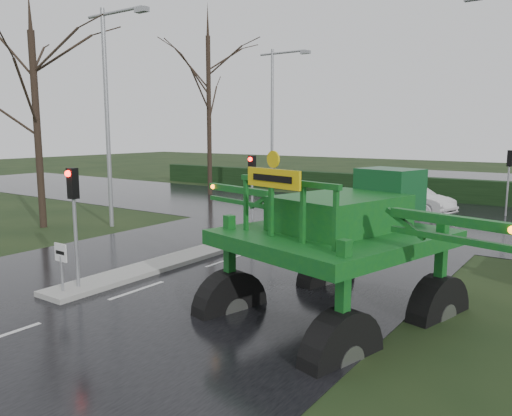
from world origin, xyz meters
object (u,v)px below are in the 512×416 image
Objects in this scene: traffic_signal_mid at (252,178)px; street_light_left_far at (276,109)px; keep_left_sign at (61,259)px; traffic_signal_far at (509,168)px; street_light_left_near at (111,99)px; crop_sprayer at (237,215)px; white_sedan at (411,213)px; traffic_signal_near at (74,202)px.

street_light_left_far is at bearing 118.86° from traffic_signal_mid.
keep_left_sign is 22.93m from traffic_signal_far.
street_light_left_near is at bearing 43.63° from traffic_signal_far.
crop_sprayer is 1.90× the size of white_sedan.
crop_sprayer is (-3.34, -19.42, -0.16)m from traffic_signal_far.
traffic_signal_mid is 11.35m from white_sedan.
street_light_left_near is at bearing -90.00° from street_light_left_far.
crop_sprayer is 17.64m from white_sedan.
traffic_signal_far is at bearing 0.03° from street_light_left_far.
white_sedan is (10.24, 12.02, -5.99)m from street_light_left_near.
traffic_signal_near is 0.35× the size of street_light_left_near.
traffic_signal_mid is 0.35× the size of street_light_left_near.
traffic_signal_far is at bearing 58.07° from traffic_signal_mid.
street_light_left_near is (-6.89, 7.50, 4.93)m from keep_left_sign.
crop_sprayer is at bearing 25.07° from keep_left_sign.
street_light_left_near is 1.12× the size of crop_sprayer.
crop_sprayer reaches higher than traffic_signal_mid.
street_light_left_far is (-6.89, 21.01, 3.40)m from traffic_signal_near.
street_light_left_far reaches higher than white_sedan.
traffic_signal_far is at bearing -50.57° from white_sedan.
traffic_signal_mid is at bearing 137.41° from crop_sprayer.
traffic_signal_mid is at bearing 12.21° from street_light_left_near.
traffic_signal_far is 0.39× the size of crop_sprayer.
traffic_signal_mid is 0.39× the size of crop_sprayer.
white_sedan is (-4.45, -1.99, -2.59)m from traffic_signal_far.
white_sedan is at bearing 24.03° from traffic_signal_far.
street_light_left_far reaches higher than traffic_signal_mid.
traffic_signal_mid is 14.75m from traffic_signal_far.
crop_sprayer is (4.46, 2.08, 1.37)m from keep_left_sign.
street_light_left_near is at bearing -167.79° from traffic_signal_mid.
traffic_signal_mid is 14.68m from street_light_left_far.
street_light_left_far is 22.77m from crop_sprayer.
traffic_signal_mid is 0.75× the size of white_sedan.
street_light_left_far is at bearing 90.00° from street_light_left_near.
keep_left_sign is at bearing -90.00° from traffic_signal_near.
traffic_signal_mid is 1.00× the size of traffic_signal_far.
street_light_left_far is (-6.89, 12.51, 3.40)m from traffic_signal_mid.
street_light_left_near is (-14.69, -14.01, 3.40)m from traffic_signal_far.
street_light_left_near is 1.00× the size of street_light_left_far.
keep_left_sign is at bearing -72.22° from street_light_left_far.
street_light_left_far is at bearing 108.17° from traffic_signal_near.
street_light_left_far is at bearing 107.78° from keep_left_sign.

